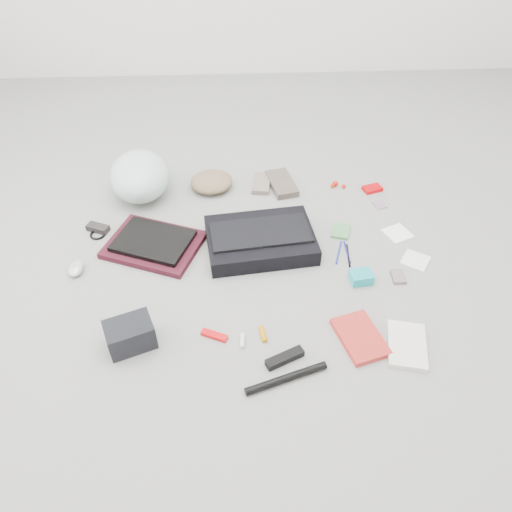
{
  "coord_description": "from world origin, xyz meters",
  "views": [
    {
      "loc": [
        -0.08,
        -1.56,
        1.52
      ],
      "look_at": [
        0.0,
        0.0,
        0.05
      ],
      "focal_mm": 35.0,
      "sensor_mm": 36.0,
      "label": 1
    }
  ],
  "objects_px": {
    "messenger_bag": "(260,240)",
    "laptop": "(153,241)",
    "accordion_wallet": "(361,277)",
    "camera_bag": "(130,335)",
    "bike_helmet": "(140,176)",
    "book_red": "(360,337)"
  },
  "relations": [
    {
      "from": "laptop",
      "to": "book_red",
      "type": "bearing_deg",
      "value": -12.45
    },
    {
      "from": "book_red",
      "to": "accordion_wallet",
      "type": "distance_m",
      "value": 0.31
    },
    {
      "from": "laptop",
      "to": "accordion_wallet",
      "type": "height_order",
      "value": "laptop"
    },
    {
      "from": "camera_bag",
      "to": "book_red",
      "type": "height_order",
      "value": "camera_bag"
    },
    {
      "from": "bike_helmet",
      "to": "laptop",
      "type": "bearing_deg",
      "value": -83.01
    },
    {
      "from": "bike_helmet",
      "to": "book_red",
      "type": "relative_size",
      "value": 1.65
    },
    {
      "from": "bike_helmet",
      "to": "book_red",
      "type": "distance_m",
      "value": 1.34
    },
    {
      "from": "book_red",
      "to": "camera_bag",
      "type": "bearing_deg",
      "value": 162.15
    },
    {
      "from": "laptop",
      "to": "camera_bag",
      "type": "height_order",
      "value": "camera_bag"
    },
    {
      "from": "book_red",
      "to": "accordion_wallet",
      "type": "bearing_deg",
      "value": 61.54
    },
    {
      "from": "accordion_wallet",
      "to": "laptop",
      "type": "bearing_deg",
      "value": 156.58
    },
    {
      "from": "camera_bag",
      "to": "accordion_wallet",
      "type": "bearing_deg",
      "value": -3.76
    },
    {
      "from": "messenger_bag",
      "to": "camera_bag",
      "type": "xyz_separation_m",
      "value": [
        -0.51,
        -0.52,
        0.02
      ]
    },
    {
      "from": "bike_helmet",
      "to": "accordion_wallet",
      "type": "distance_m",
      "value": 1.19
    },
    {
      "from": "messenger_bag",
      "to": "book_red",
      "type": "distance_m",
      "value": 0.64
    },
    {
      "from": "bike_helmet",
      "to": "accordion_wallet",
      "type": "height_order",
      "value": "bike_helmet"
    },
    {
      "from": "bike_helmet",
      "to": "messenger_bag",
      "type": "bearing_deg",
      "value": -43.0
    },
    {
      "from": "bike_helmet",
      "to": "book_red",
      "type": "height_order",
      "value": "bike_helmet"
    },
    {
      "from": "messenger_bag",
      "to": "camera_bag",
      "type": "relative_size",
      "value": 2.78
    },
    {
      "from": "messenger_bag",
      "to": "laptop",
      "type": "distance_m",
      "value": 0.48
    },
    {
      "from": "laptop",
      "to": "camera_bag",
      "type": "distance_m",
      "value": 0.54
    },
    {
      "from": "messenger_bag",
      "to": "camera_bag",
      "type": "height_order",
      "value": "camera_bag"
    }
  ]
}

